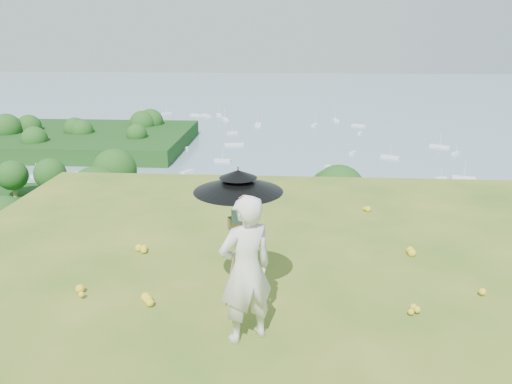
{
  "coord_description": "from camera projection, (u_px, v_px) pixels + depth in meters",
  "views": [
    {
      "loc": [
        -0.95,
        -5.56,
        3.65
      ],
      "look_at": [
        -1.49,
        2.75,
        0.93
      ],
      "focal_mm": 35.0,
      "sensor_mm": 36.0,
      "label": 1
    }
  ],
  "objects": [
    {
      "name": "field_easel",
      "position": [
        240.0,
        261.0,
        6.54
      ],
      "size": [
        0.76,
        0.76,
        1.51
      ],
      "primitive_type": null,
      "rotation": [
        0.0,
        0.0,
        0.42
      ],
      "color": "olive",
      "rests_on": "ground"
    },
    {
      "name": "ground",
      "position": [
        358.0,
        330.0,
        6.35
      ],
      "size": [
        14.0,
        14.0,
        0.0
      ],
      "primitive_type": "plane",
      "color": "#36611B",
      "rests_on": "ground"
    },
    {
      "name": "painter",
      "position": [
        246.0,
        270.0,
        5.91
      ],
      "size": [
        0.82,
        0.74,
        1.88
      ],
      "primitive_type": "imported",
      "rotation": [
        0.0,
        0.0,
        3.68
      ],
      "color": "silver",
      "rests_on": "ground"
    },
    {
      "name": "harbor_town",
      "position": [
        292.0,
        230.0,
        86.65
      ],
      "size": [
        110.0,
        22.0,
        5.0
      ],
      "primitive_type": null,
      "color": "beige",
      "rests_on": "shoreline_tier"
    },
    {
      "name": "peninsula",
      "position": [
        67.0,
        132.0,
        167.04
      ],
      "size": [
        90.0,
        60.0,
        12.0
      ],
      "primitive_type": null,
      "color": "#0E350E",
      "rests_on": "bay_water"
    },
    {
      "name": "painter_cap",
      "position": [
        245.0,
        199.0,
        5.64
      ],
      "size": [
        0.24,
        0.26,
        0.1
      ],
      "primitive_type": null,
      "rotation": [
        0.0,
        0.0,
        0.31
      ],
      "color": "#D37384",
      "rests_on": "painter"
    },
    {
      "name": "bay_water",
      "position": [
        290.0,
        110.0,
        244.58
      ],
      "size": [
        700.0,
        700.0,
        0.0
      ],
      "primitive_type": "plane",
      "color": "#7092A0",
      "rests_on": "ground"
    },
    {
      "name": "moored_boats",
      "position": [
        254.0,
        144.0,
        170.3
      ],
      "size": [
        140.0,
        140.0,
        0.7
      ],
      "primitive_type": null,
      "color": "white",
      "rests_on": "bay_water"
    },
    {
      "name": "shoreline_tier",
      "position": [
        291.0,
        264.0,
        88.67
      ],
      "size": [
        170.0,
        28.0,
        8.0
      ],
      "primitive_type": "cube",
      "color": "slate",
      "rests_on": "bay_water"
    },
    {
      "name": "wildflowers",
      "position": [
        356.0,
        316.0,
        6.57
      ],
      "size": [
        10.0,
        10.5,
        0.12
      ],
      "primitive_type": null,
      "color": "yellow",
      "rests_on": "ground"
    },
    {
      "name": "slope_trees",
      "position": [
        296.0,
        251.0,
        44.21
      ],
      "size": [
        110.0,
        50.0,
        6.0
      ],
      "primitive_type": null,
      "color": "#194414",
      "rests_on": "forest_slope"
    },
    {
      "name": "sun_umbrella",
      "position": [
        238.0,
        197.0,
        6.3
      ],
      "size": [
        1.49,
        1.49,
        0.79
      ],
      "primitive_type": null,
      "rotation": [
        0.0,
        0.0,
        0.4
      ],
      "color": "black",
      "rests_on": "field_easel"
    },
    {
      "name": "forest_slope",
      "position": [
        293.0,
        382.0,
        48.55
      ],
      "size": [
        140.0,
        56.0,
        22.0
      ],
      "primitive_type": "cube",
      "color": "#0E350E",
      "rests_on": "bay_water"
    }
  ]
}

